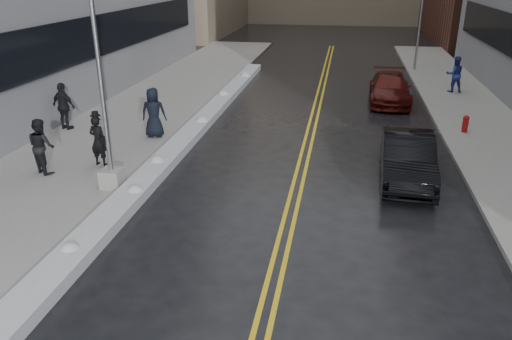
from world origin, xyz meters
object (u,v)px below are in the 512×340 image
at_px(pedestrian_d, 64,106).
at_px(car_maroon, 390,88).
at_px(pedestrian_east, 455,74).
at_px(lamppost, 105,115).
at_px(pedestrian_fedora, 98,141).
at_px(traffic_signal, 420,20).
at_px(fire_hydrant, 466,123).
at_px(pedestrian_c, 154,113).
at_px(pedestrian_b, 41,146).
at_px(car_black, 407,158).

distance_m(pedestrian_d, car_maroon, 16.16).
height_order(pedestrian_d, pedestrian_east, pedestrian_d).
distance_m(pedestrian_d, pedestrian_east, 20.51).
bearing_deg(lamppost, pedestrian_fedora, 126.17).
bearing_deg(car_maroon, lamppost, -124.39).
relative_size(traffic_signal, pedestrian_fedora, 3.33).
distance_m(fire_hydrant, pedestrian_fedora, 14.95).
relative_size(fire_hydrant, car_maroon, 0.14).
xyz_separation_m(fire_hydrant, pedestrian_c, (-12.79, -2.91, 0.63)).
bearing_deg(traffic_signal, pedestrian_east, -78.14).
height_order(traffic_signal, pedestrian_d, traffic_signal).
xyz_separation_m(lamppost, pedestrian_fedora, (-1.25, 1.71, -1.48)).
bearing_deg(car_maroon, pedestrian_east, 35.14).
distance_m(traffic_signal, pedestrian_d, 23.48).
bearing_deg(fire_hydrant, pedestrian_b, -154.39).
xyz_separation_m(pedestrian_fedora, pedestrian_c, (0.76, 3.38, 0.12)).
bearing_deg(car_maroon, fire_hydrant, -60.22).
bearing_deg(fire_hydrant, car_black, -118.55).
height_order(lamppost, pedestrian_c, lamppost).
bearing_deg(lamppost, car_black, 15.31).
distance_m(pedestrian_east, car_black, 13.59).
bearing_deg(pedestrian_c, car_maroon, -150.59).
height_order(pedestrian_b, pedestrian_c, pedestrian_c).
relative_size(traffic_signal, pedestrian_c, 2.93).
bearing_deg(pedestrian_east, pedestrian_fedora, 35.81).
xyz_separation_m(traffic_signal, car_maroon, (-2.29, -8.83, -2.66)).
xyz_separation_m(pedestrian_c, pedestrian_east, (13.63, 10.51, -0.04)).
distance_m(pedestrian_b, pedestrian_c, 4.93).
bearing_deg(car_black, car_maroon, 91.43).
height_order(pedestrian_east, car_black, pedestrian_east).
bearing_deg(pedestrian_b, pedestrian_c, -88.51).
height_order(pedestrian_fedora, pedestrian_b, pedestrian_b).
bearing_deg(pedestrian_fedora, pedestrian_east, -127.25).
bearing_deg(car_black, pedestrian_fedora, -173.07).
height_order(traffic_signal, car_maroon, traffic_signal).
distance_m(lamppost, traffic_signal, 24.98).
bearing_deg(pedestrian_c, pedestrian_d, -13.71).
relative_size(pedestrian_fedora, pedestrian_d, 0.89).
bearing_deg(pedestrian_d, car_black, -175.26).
height_order(pedestrian_c, car_black, pedestrian_c).
relative_size(pedestrian_c, pedestrian_d, 1.01).
distance_m(fire_hydrant, car_black, 6.20).
relative_size(traffic_signal, car_maroon, 1.18).
height_order(lamppost, pedestrian_b, lamppost).
relative_size(pedestrian_east, car_black, 0.42).
bearing_deg(fire_hydrant, pedestrian_d, -171.26).
relative_size(car_black, car_maroon, 0.93).
xyz_separation_m(fire_hydrant, car_black, (-2.96, -5.44, 0.23)).
bearing_deg(lamppost, fire_hydrant, 33.04).
bearing_deg(pedestrian_east, pedestrian_d, 21.67).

